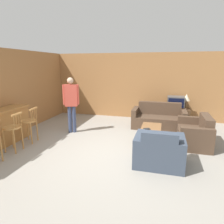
# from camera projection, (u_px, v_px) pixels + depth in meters

# --- Properties ---
(ground_plane) EXTENTS (24.00, 24.00, 0.00)m
(ground_plane) POSITION_uv_depth(u_px,v_px,m) (110.00, 153.00, 4.93)
(ground_plane) COLOR gray
(wall_back) EXTENTS (9.40, 0.08, 2.60)m
(wall_back) POSITION_uv_depth(u_px,v_px,m) (134.00, 86.00, 8.06)
(wall_back) COLOR #9E6B3D
(wall_back) RESTS_ON ground_plane
(wall_left) EXTENTS (0.08, 8.64, 2.60)m
(wall_left) POSITION_uv_depth(u_px,v_px,m) (26.00, 90.00, 6.71)
(wall_left) COLOR #9E6B3D
(wall_left) RESTS_ON ground_plane
(bar_chair_mid) EXTENTS (0.44, 0.44, 0.99)m
(bar_chair_mid) POSITION_uv_depth(u_px,v_px,m) (13.00, 130.00, 4.94)
(bar_chair_mid) COLOR #B77F42
(bar_chair_mid) RESTS_ON ground_plane
(bar_chair_far) EXTENTS (0.45, 0.45, 0.99)m
(bar_chair_far) POSITION_uv_depth(u_px,v_px,m) (29.00, 123.00, 5.53)
(bar_chair_far) COLOR #B77F42
(bar_chair_far) RESTS_ON ground_plane
(couch_far) EXTENTS (1.78, 0.86, 0.85)m
(couch_far) POSITION_uv_depth(u_px,v_px,m) (159.00, 119.00, 6.90)
(couch_far) COLOR #4C3828
(couch_far) RESTS_ON ground_plane
(armchair_near) EXTENTS (1.04, 0.82, 0.83)m
(armchair_near) POSITION_uv_depth(u_px,v_px,m) (159.00, 152.00, 4.27)
(armchair_near) COLOR #384251
(armchair_near) RESTS_ON ground_plane
(loveseat_right) EXTENTS (0.79, 1.31, 0.82)m
(loveseat_right) POSITION_uv_depth(u_px,v_px,m) (195.00, 134.00, 5.41)
(loveseat_right) COLOR #4C3828
(loveseat_right) RESTS_ON ground_plane
(coffee_table) EXTENTS (0.54, 1.02, 0.44)m
(coffee_table) POSITION_uv_depth(u_px,v_px,m) (151.00, 130.00, 5.54)
(coffee_table) COLOR brown
(coffee_table) RESTS_ON ground_plane
(tv_unit) EXTENTS (1.03, 0.52, 0.56)m
(tv_unit) POSITION_uv_depth(u_px,v_px,m) (175.00, 115.00, 7.50)
(tv_unit) COLOR #513823
(tv_unit) RESTS_ON ground_plane
(tv) EXTENTS (0.60, 0.51, 0.44)m
(tv) POSITION_uv_depth(u_px,v_px,m) (176.00, 102.00, 7.38)
(tv) COLOR #4C4C4C
(tv) RESTS_ON tv_unit
(book_on_table) EXTENTS (0.20, 0.18, 0.02)m
(book_on_table) POSITION_uv_depth(u_px,v_px,m) (147.00, 129.00, 5.37)
(book_on_table) COLOR black
(book_on_table) RESTS_ON coffee_table
(table_lamp) EXTENTS (0.27, 0.27, 0.54)m
(table_lamp) POSITION_uv_depth(u_px,v_px,m) (186.00, 98.00, 7.25)
(table_lamp) COLOR brown
(table_lamp) RESTS_ON tv_unit
(person_by_window) EXTENTS (0.47, 0.29, 1.76)m
(person_by_window) POSITION_uv_depth(u_px,v_px,m) (71.00, 101.00, 6.25)
(person_by_window) COLOR #384260
(person_by_window) RESTS_ON ground_plane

